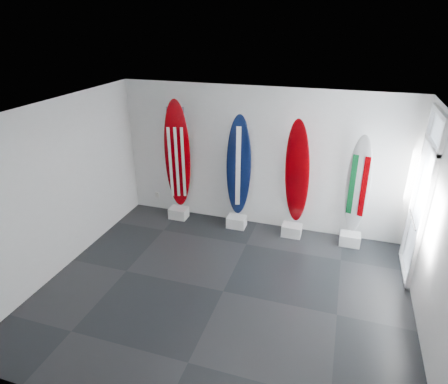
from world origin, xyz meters
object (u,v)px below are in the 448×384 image
(surfboard_usa, at_px, (178,155))
(surfboard_navy, at_px, (239,167))
(surfboard_swiss, at_px, (297,173))
(surfboard_italy, at_px, (358,185))

(surfboard_usa, height_order, surfboard_navy, surfboard_usa)
(surfboard_swiss, xyz_separation_m, surfboard_italy, (1.17, 0.00, -0.11))
(surfboard_navy, height_order, surfboard_italy, surfboard_navy)
(surfboard_usa, relative_size, surfboard_navy, 1.10)
(surfboard_usa, distance_m, surfboard_swiss, 2.59)
(surfboard_usa, distance_m, surfboard_italy, 3.76)
(surfboard_italy, bearing_deg, surfboard_usa, -165.44)
(surfboard_navy, bearing_deg, surfboard_swiss, -17.87)
(surfboard_usa, xyz_separation_m, surfboard_navy, (1.38, 0.00, -0.11))
(surfboard_usa, relative_size, surfboard_italy, 1.21)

